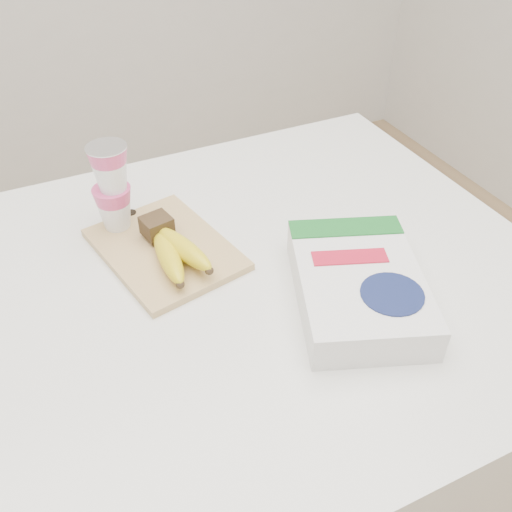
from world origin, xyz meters
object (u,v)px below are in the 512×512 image
(table, at_px, (185,468))
(yogurt_stack, at_px, (112,185))
(bananas, at_px, (173,248))
(cereal_box, at_px, (358,285))
(cutting_board, at_px, (165,249))

(table, bearing_deg, yogurt_stack, 92.57)
(table, xyz_separation_m, bananas, (0.05, 0.08, 0.52))
(yogurt_stack, relative_size, cereal_box, 0.50)
(cutting_board, relative_size, yogurt_stack, 1.64)
(cutting_board, xyz_separation_m, bananas, (0.00, -0.04, 0.03))
(bananas, relative_size, cereal_box, 0.58)
(table, relative_size, cutting_board, 4.98)
(table, height_order, bananas, bananas)
(table, distance_m, cereal_box, 0.60)
(table, xyz_separation_m, cutting_board, (0.05, 0.11, 0.50))
(bananas, distance_m, yogurt_stack, 0.16)
(bananas, xyz_separation_m, yogurt_stack, (-0.06, 0.13, 0.07))
(bananas, bearing_deg, yogurt_stack, 114.63)
(cutting_board, xyz_separation_m, yogurt_stack, (-0.05, 0.09, 0.09))
(cutting_board, distance_m, bananas, 0.05)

